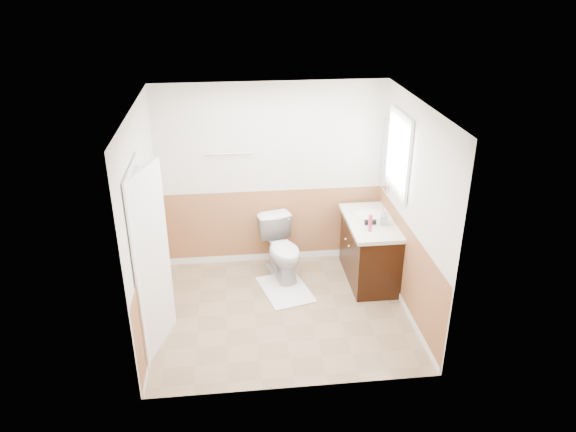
{
  "coord_description": "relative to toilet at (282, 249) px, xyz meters",
  "views": [
    {
      "loc": [
        -0.54,
        -5.45,
        3.84
      ],
      "look_at": [
        0.1,
        0.25,
        1.15
      ],
      "focal_mm": 34.08,
      "sensor_mm": 36.0,
      "label": 1
    }
  ],
  "objects": [
    {
      "name": "tp_roll",
      "position": [
        -0.19,
        0.4,
        0.3
      ],
      "size": [
        0.1,
        0.11,
        0.11
      ],
      "primitive_type": "cylinder",
      "rotation": [
        0.0,
        1.57,
        0.0
      ],
      "color": "white",
      "rests_on": "tp_holder_bar"
    },
    {
      "name": "hair_dryer_handle",
      "position": [
        1.04,
        -0.28,
        0.46
      ],
      "size": [
        0.03,
        0.03,
        0.07
      ],
      "primitive_type": "cylinder",
      "color": "black",
      "rests_on": "countertop"
    },
    {
      "name": "vanity_knob_right",
      "position": [
        0.82,
        -0.09,
        0.15
      ],
      "size": [
        0.03,
        0.03,
        0.03
      ],
      "primitive_type": "sphere",
      "color": "silver",
      "rests_on": "vanity_cabinet"
    },
    {
      "name": "door",
      "position": [
        -1.49,
        -1.28,
        0.62
      ],
      "size": [
        0.29,
        0.78,
        2.04
      ],
      "primitive_type": "cube",
      "rotation": [
        0.0,
        0.0,
        -0.31
      ],
      "color": "white",
      "rests_on": "wall_left"
    },
    {
      "name": "faucet",
      "position": [
        1.3,
        -0.04,
        0.52
      ],
      "size": [
        0.02,
        0.02,
        0.14
      ],
      "primitive_type": "cylinder",
      "color": "silver",
      "rests_on": "countertop"
    },
    {
      "name": "door_knob",
      "position": [
        -1.43,
        -0.95,
        0.55
      ],
      "size": [
        0.06,
        0.06,
        0.06
      ],
      "primitive_type": "sphere",
      "color": "silver",
      "rests_on": "door"
    },
    {
      "name": "lotion_bottle",
      "position": [
        1.02,
        -0.48,
        0.56
      ],
      "size": [
        0.05,
        0.05,
        0.22
      ],
      "primitive_type": "cylinder",
      "color": "#D33656",
      "rests_on": "countertop"
    },
    {
      "name": "wainscot_left",
      "position": [
        -1.58,
        -0.83,
        0.1
      ],
      "size": [
        0.0,
        2.6,
        2.6
      ],
      "primitive_type": "plane",
      "rotation": [
        1.57,
        0.0,
        1.57
      ],
      "color": "#A16940",
      "rests_on": "floor"
    },
    {
      "name": "wainscot_back",
      "position": [
        -0.09,
        0.46,
        0.1
      ],
      "size": [
        3.0,
        0.0,
        3.0
      ],
      "primitive_type": "plane",
      "rotation": [
        1.57,
        0.0,
        0.0
      ],
      "color": "#A16940",
      "rests_on": "floor"
    },
    {
      "name": "tp_holder_bar",
      "position": [
        -0.19,
        0.4,
        0.3
      ],
      "size": [
        0.14,
        0.02,
        0.02
      ],
      "primitive_type": "cylinder",
      "rotation": [
        0.0,
        1.57,
        0.0
      ],
      "color": "silver",
      "rests_on": "wall_back"
    },
    {
      "name": "ceiling",
      "position": [
        -0.09,
        -0.83,
        2.1
      ],
      "size": [
        3.0,
        3.0,
        0.0
      ],
      "primitive_type": "plane",
      "rotation": [
        3.14,
        0.0,
        0.0
      ],
      "color": "white",
      "rests_on": "floor"
    },
    {
      "name": "wall_back",
      "position": [
        -0.09,
        0.47,
        0.85
      ],
      "size": [
        3.0,
        0.0,
        3.0
      ],
      "primitive_type": "plane",
      "rotation": [
        1.57,
        0.0,
        0.0
      ],
      "color": "silver",
      "rests_on": "floor"
    },
    {
      "name": "vanity_cabinet",
      "position": [
        1.12,
        -0.19,
        0.0
      ],
      "size": [
        0.55,
        1.1,
        0.8
      ],
      "primitive_type": "cube",
      "color": "black",
      "rests_on": "floor"
    },
    {
      "name": "vanity_knob_left",
      "position": [
        0.82,
        -0.29,
        0.15
      ],
      "size": [
        0.03,
        0.03,
        0.03
      ],
      "primitive_type": "sphere",
      "color": "silver",
      "rests_on": "vanity_cabinet"
    },
    {
      "name": "door_frame",
      "position": [
        -1.57,
        -1.28,
        0.63
      ],
      "size": [
        0.02,
        0.92,
        2.1
      ],
      "primitive_type": "cube",
      "color": "white",
      "rests_on": "wall_left"
    },
    {
      "name": "mirror_panel",
      "position": [
        1.39,
        0.27,
        1.15
      ],
      "size": [
        0.02,
        0.35,
        0.9
      ],
      "primitive_type": "cube",
      "color": "silver",
      "rests_on": "wall_right"
    },
    {
      "name": "wainscot_front",
      "position": [
        -0.09,
        -2.12,
        0.1
      ],
      "size": [
        3.0,
        0.0,
        3.0
      ],
      "primitive_type": "plane",
      "rotation": [
        -1.57,
        0.0,
        0.0
      ],
      "color": "#A16940",
      "rests_on": "floor"
    },
    {
      "name": "wall_left",
      "position": [
        -1.59,
        -0.83,
        0.85
      ],
      "size": [
        0.0,
        3.0,
        3.0
      ],
      "primitive_type": "plane",
      "rotation": [
        1.57,
        0.0,
        1.57
      ],
      "color": "silver",
      "rests_on": "floor"
    },
    {
      "name": "window_frame",
      "position": [
        1.38,
        -0.24,
        1.35
      ],
      "size": [
        0.04,
        0.8,
        1.0
      ],
      "primitive_type": "cube",
      "color": "white",
      "rests_on": "wall_right"
    },
    {
      "name": "towel_bar",
      "position": [
        -0.64,
        0.42,
        1.2
      ],
      "size": [
        0.62,
        0.02,
        0.02
      ],
      "primitive_type": "cylinder",
      "rotation": [
        0.0,
        1.57,
        0.0
      ],
      "color": "silver",
      "rests_on": "wall_back"
    },
    {
      "name": "wall_front",
      "position": [
        -0.09,
        -2.13,
        0.85
      ],
      "size": [
        3.0,
        0.0,
        3.0
      ],
      "primitive_type": "plane",
      "rotation": [
        -1.57,
        0.0,
        0.0
      ],
      "color": "silver",
      "rests_on": "floor"
    },
    {
      "name": "toilet",
      "position": [
        0.0,
        0.0,
        0.0
      ],
      "size": [
        0.62,
        0.87,
        0.8
      ],
      "primitive_type": "imported",
      "rotation": [
        0.0,
        0.0,
        0.25
      ],
      "color": "silver",
      "rests_on": "floor"
    },
    {
      "name": "soap_dispenser",
      "position": [
        1.24,
        -0.33,
        0.55
      ],
      "size": [
        0.11,
        0.11,
        0.2
      ],
      "primitive_type": "imported",
      "rotation": [
        0.0,
        0.0,
        -0.29
      ],
      "color": "#8C959E",
      "rests_on": "countertop"
    },
    {
      "name": "wall_right",
      "position": [
        1.41,
        -0.83,
        0.85
      ],
      "size": [
        0.0,
        3.0,
        3.0
      ],
      "primitive_type": "plane",
      "rotation": [
        1.57,
        0.0,
        -1.57
      ],
      "color": "silver",
      "rests_on": "floor"
    },
    {
      "name": "sink_basin",
      "position": [
        1.12,
        -0.04,
        0.46
      ],
      "size": [
        0.36,
        0.36,
        0.02
      ],
      "primitive_type": "cylinder",
      "color": "white",
      "rests_on": "countertop"
    },
    {
      "name": "hair_dryer_body",
      "position": [
        1.07,
        -0.3,
        0.49
      ],
      "size": [
        0.14,
        0.07,
        0.07
      ],
      "primitive_type": "cylinder",
      "rotation": [
        0.0,
        1.57,
        0.0
      ],
      "color": "black",
      "rests_on": "countertop"
    },
    {
      "name": "tp_sheet",
      "position": [
        -0.19,
        0.4,
        0.19
      ],
      "size": [
        0.1,
        0.01,
        0.16
      ],
      "primitive_type": "cube",
      "color": "white",
      "rests_on": "tp_roll"
    },
    {
      "name": "bath_mat",
      "position": [
        0.0,
        -0.37,
        -0.39
      ],
      "size": [
        0.73,
        0.91,
        0.02
      ],
      "primitive_type": "cube",
      "rotation": [
        0.0,
        0.0,
        0.25
      ],
      "color": "white",
      "rests_on": "floor"
    },
    {
      "name": "countertop",
      "position": [
        1.11,
        -0.19,
        0.43
      ],
      "size": [
        0.6,
        1.15,
        0.05
      ],
      "primitive_type": "cube",
      "color": "white",
      "rests_on": "vanity_cabinet"
    },
    {
      "name": "floor",
      "position": [
        -0.09,
        -0.83,
        -0.4
      ],
      "size": [
        3.0,
        3.0,
        0.0
      ],
      "primitive_type": "plane",
      "color": "#8C7051",
      "rests_on": "ground"
    },
    {
      "name": "window_glass",
      "position": [
        1.4,
        -0.24,
        1.35
      ],
      "size": [
        0.01,
        0.7,
        0.9
      ],
      "primitive_type": "cube",
      "color": "white",
      "rests_on": "wall_right"
    },
    {
      "name": "wainscot_right",
      "position": [
        1.4,
        -0.83,
        0.1
      ],
      "size": [
        0.0,
        2.6,
        2.6
      ],
      "primitive_type": "plane",
      "rotation": [
        1.57,
        0.0,
        -1.57
      ],
      "color": "#A16940",
      "rests_on": "floor"
    }
  ]
}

